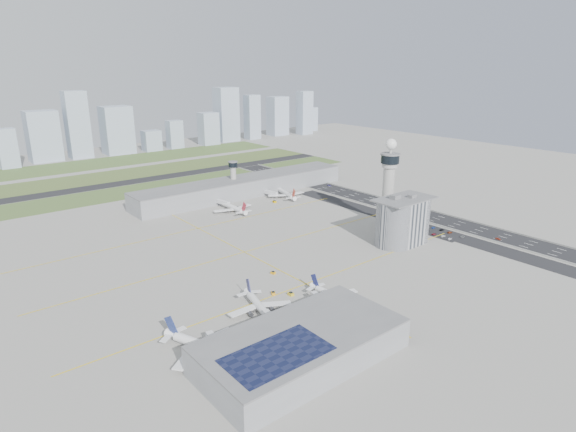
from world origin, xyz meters
TOP-DOWN VIEW (x-y plane):
  - ground at (0.00, 0.00)m, footprint 1000.00×1000.00m
  - grass_strip_0 at (-20.00, 225.00)m, footprint 480.00×50.00m
  - grass_strip_1 at (-20.00, 300.00)m, footprint 480.00×60.00m
  - grass_strip_2 at (-20.00, 380.00)m, footprint 480.00×70.00m
  - runway at (-20.00, 262.00)m, footprint 480.00×22.00m
  - highway at (115.00, 0.00)m, footprint 28.00×500.00m
  - barrier_left at (101.00, 0.00)m, footprint 0.60×500.00m
  - barrier_right at (129.00, 0.00)m, footprint 0.60×500.00m
  - landside_road at (90.00, -10.00)m, footprint 18.00×260.00m
  - parking_lot at (88.00, -22.00)m, footprint 20.00×44.00m
  - taxiway_line_h_0 at (-40.00, -30.00)m, footprint 260.00×0.60m
  - taxiway_line_h_1 at (-40.00, 30.00)m, footprint 260.00×0.60m
  - taxiway_line_h_2 at (-40.00, 90.00)m, footprint 260.00×0.60m
  - taxiway_line_v at (-40.00, 30.00)m, footprint 0.60×260.00m
  - control_tower at (72.00, 8.00)m, footprint 14.00×14.00m
  - secondary_tower at (30.00, 150.00)m, footprint 8.60×8.60m
  - admin_building at (51.99, -22.00)m, footprint 42.00×24.00m
  - terminal_pier at (40.00, 148.00)m, footprint 210.00×32.00m
  - near_terminal at (-88.07, -82.02)m, footprint 84.00×42.00m
  - airplane_near_a at (-116.07, -53.41)m, footprint 47.99×51.68m
  - airplane_near_b at (-78.29, -40.46)m, footprint 40.99×45.06m
  - airplane_near_c at (-42.48, -55.18)m, footprint 30.28×35.47m
  - airplane_far_a at (3.20, 110.67)m, footprint 36.27×42.12m
  - airplane_far_b at (64.69, 117.67)m, footprint 44.72×48.83m
  - jet_bridge_near_0 at (-113.00, -61.00)m, footprint 5.39×14.31m
  - jet_bridge_near_1 at (-83.00, -61.00)m, footprint 5.39×14.31m
  - jet_bridge_near_2 at (-53.00, -61.00)m, footprint 5.39×14.31m
  - jet_bridge_far_0 at (2.00, 132.00)m, footprint 5.39×14.31m
  - jet_bridge_far_1 at (52.00, 132.00)m, footprint 5.39×14.31m
  - tug_0 at (-114.03, -47.28)m, footprint 3.50×3.00m
  - tug_1 at (-61.47, -28.52)m, footprint 3.06×3.41m
  - tug_2 at (-55.05, -35.10)m, footprint 2.33×3.28m
  - tug_3 at (-45.94, -8.03)m, footprint 2.49×3.11m
  - tug_4 at (3.51, 113.62)m, footprint 3.68×2.95m
  - tug_5 at (45.19, 109.21)m, footprint 3.13×3.97m
  - car_lot_0 at (81.92, -39.62)m, footprint 3.87×1.66m
  - car_lot_1 at (83.35, -33.35)m, footprint 3.83×1.89m
  - car_lot_2 at (82.04, -26.88)m, footprint 4.04×2.11m
  - car_lot_3 at (84.04, -19.71)m, footprint 4.56×2.34m
  - car_lot_4 at (82.92, -12.25)m, footprint 3.28×1.38m
  - car_lot_5 at (82.16, -3.35)m, footprint 4.03×1.87m
  - car_lot_6 at (92.94, -42.46)m, footprint 4.12×1.96m
  - car_lot_7 at (93.76, -31.95)m, footprint 4.38×2.09m
  - car_lot_8 at (94.01, -25.07)m, footprint 3.85×1.73m
  - car_lot_9 at (93.48, -18.50)m, footprint 3.67×1.60m
  - car_lot_10 at (94.01, -12.45)m, footprint 4.11×2.14m
  - car_lot_11 at (93.94, -5.36)m, footprint 4.41×1.98m
  - car_hw_0 at (107.67, -60.43)m, footprint 1.70×3.67m
  - car_hw_1 at (114.89, 39.84)m, footprint 1.62×3.92m
  - car_hw_2 at (123.15, 122.31)m, footprint 2.29×4.53m
  - car_hw_4 at (107.77, 179.94)m, footprint 1.70×3.41m
  - skyline_bldg_6 at (-102.68, 417.90)m, footprint 20.04×16.03m
  - skyline_bldg_7 at (-59.44, 436.89)m, footprint 35.76×28.61m
  - skyline_bldg_8 at (-19.42, 431.56)m, footprint 26.33×21.06m
  - skyline_bldg_9 at (30.27, 432.32)m, footprint 36.96×29.57m
  - skyline_bldg_10 at (73.27, 423.68)m, footprint 23.01×18.41m
  - skyline_bldg_11 at (108.28, 423.34)m, footprint 20.22×16.18m
  - skyline_bldg_12 at (162.17, 421.29)m, footprint 26.14×20.92m
  - skyline_bldg_13 at (201.27, 433.27)m, footprint 32.26×25.81m
  - skyline_bldg_14 at (244.74, 426.38)m, footprint 21.59×17.28m
  - skyline_bldg_15 at (302.83, 435.54)m, footprint 30.25×24.20m
  - skyline_bldg_16 at (345.49, 415.96)m, footprint 23.04×18.43m
  - skyline_bldg_17 at (382.05, 443.29)m, footprint 22.64×18.11m

SIDE VIEW (x-z plane):
  - ground at x=0.00m, z-range 0.00..0.00m
  - taxiway_line_h_0 at x=-40.00m, z-range 0.00..0.01m
  - taxiway_line_h_1 at x=-40.00m, z-range 0.00..0.01m
  - taxiway_line_h_2 at x=-40.00m, z-range 0.00..0.01m
  - taxiway_line_v at x=-40.00m, z-range 0.00..0.01m
  - grass_strip_0 at x=-20.00m, z-range 0.00..0.08m
  - grass_strip_1 at x=-20.00m, z-range 0.00..0.08m
  - grass_strip_2 at x=-20.00m, z-range 0.00..0.08m
  - landside_road at x=90.00m, z-range 0.00..0.08m
  - highway at x=115.00m, z-range 0.00..0.10m
  - parking_lot at x=88.00m, z-range 0.00..0.10m
  - runway at x=-20.00m, z-range 0.01..0.11m
  - car_lot_2 at x=82.04m, z-range 0.00..1.09m
  - car_lot_10 at x=94.01m, z-range 0.00..1.11m
  - car_lot_4 at x=82.92m, z-range 0.00..1.11m
  - car_hw_4 at x=107.77m, z-range 0.00..1.12m
  - car_lot_6 at x=92.94m, z-range 0.00..1.14m
  - car_lot_9 at x=93.48m, z-range 0.00..1.18m
  - barrier_left at x=101.00m, z-range 0.00..1.20m
  - barrier_right at x=129.00m, z-range 0.00..1.20m
  - car_lot_1 at x=83.35m, z-range 0.00..1.21m
  - car_hw_0 at x=107.67m, z-range 0.00..1.22m
  - car_hw_2 at x=123.15m, z-range 0.00..1.23m
  - car_lot_7 at x=93.76m, z-range 0.00..1.23m
  - car_lot_11 at x=93.94m, z-range 0.00..1.25m
  - car_hw_1 at x=114.89m, z-range 0.00..1.26m
  - car_lot_3 at x=84.04m, z-range 0.00..1.27m
  - car_lot_5 at x=82.16m, z-range 0.00..1.28m
  - car_lot_8 at x=94.01m, z-range 0.00..1.28m
  - car_lot_0 at x=81.92m, z-range 0.00..1.30m
  - tug_3 at x=-45.94m, z-range 0.00..1.59m
  - tug_1 at x=-61.47m, z-range 0.00..1.64m
  - tug_0 at x=-114.03m, z-range 0.00..1.71m
  - tug_2 at x=-55.05m, z-range 0.00..1.85m
  - tug_4 at x=3.51m, z-range 0.00..1.88m
  - tug_5 at x=45.19m, z-range 0.00..2.05m
  - jet_bridge_near_0 at x=-113.00m, z-range 0.00..5.70m
  - jet_bridge_near_1 at x=-83.00m, z-range 0.00..5.70m
  - jet_bridge_near_2 at x=-53.00m, z-range 0.00..5.70m
  - jet_bridge_far_0 at x=2.00m, z-range 0.00..5.70m
  - jet_bridge_far_1 at x=52.00m, z-range 0.00..5.70m
  - airplane_near_c at x=-42.48m, z-range 0.00..9.82m
  - airplane_near_b at x=-78.29m, z-range 0.00..10.67m
  - airplane_far_b at x=64.69m, z-range 0.00..11.39m
  - airplane_far_a at x=3.20m, z-range 0.00..11.40m
  - airplane_near_a at x=-116.07m, z-range 0.00..11.72m
  - near_terminal at x=-88.07m, z-range -0.07..12.93m
  - terminal_pier at x=40.00m, z-range 0.00..15.80m
  - skyline_bldg_10 at x=73.27m, z-range 0.00..27.75m
  - admin_building at x=51.99m, z-range -1.45..32.05m
  - secondary_tower at x=30.00m, z-range 2.85..34.75m
  - skyline_bldg_11 at x=108.28m, z-range 0.00..38.97m
  - skyline_bldg_17 at x=382.05m, z-range 0.00..41.06m
  - skyline_bldg_6 at x=-102.68m, z-range 0.00..45.20m
  - skyline_bldg_12 at x=162.17m, z-range 0.00..46.89m
  - skyline_bldg_7 at x=-59.44m, z-range 0.00..61.22m
  - skyline_bldg_9 at x=30.27m, z-range 0.00..62.11m
  - skyline_bldg_15 at x=302.83m, z-range 0.00..63.40m
  - skyline_bldg_14 at x=244.74m, z-range 0.00..68.75m
  - control_tower at x=72.00m, z-range 2.79..67.29m
  - skyline_bldg_16 at x=345.49m, z-range 0.00..71.56m
  - skyline_bldg_13 at x=201.27m, z-range 0.00..81.20m
  - skyline_bldg_8 at x=-19.42m, z-range 0.00..83.39m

